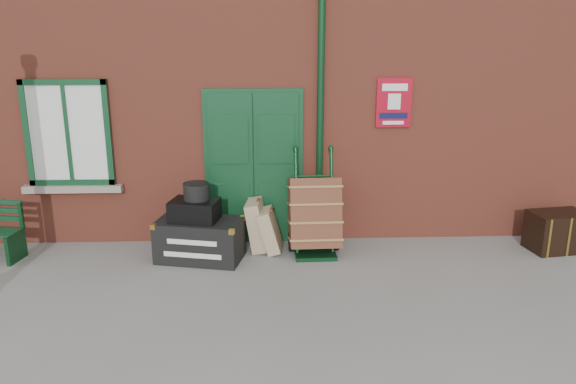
{
  "coord_description": "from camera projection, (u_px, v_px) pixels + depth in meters",
  "views": [
    {
      "loc": [
        -0.13,
        -6.45,
        3.02
      ],
      "look_at": [
        0.16,
        0.6,
        1.0
      ],
      "focal_mm": 35.0,
      "sensor_mm": 36.0,
      "label": 1
    }
  ],
  "objects": [
    {
      "name": "ground",
      "position": [
        277.0,
        282.0,
        7.03
      ],
      "size": [
        80.0,
        80.0,
        0.0
      ],
      "primitive_type": "plane",
      "color": "gray",
      "rests_on": "ground"
    },
    {
      "name": "houdini_trunk",
      "position": [
        200.0,
        240.0,
        7.66
      ],
      "size": [
        1.24,
        0.85,
        0.57
      ],
      "primitive_type": "cube",
      "rotation": [
        0.0,
        0.0,
        -0.22
      ],
      "color": "black",
      "rests_on": "ground"
    },
    {
      "name": "strongbox",
      "position": [
        195.0,
        210.0,
        7.54
      ],
      "size": [
        0.71,
        0.58,
        0.28
      ],
      "primitive_type": "cube",
      "rotation": [
        0.0,
        0.0,
        -0.22
      ],
      "color": "black",
      "rests_on": "houdini_trunk"
    },
    {
      "name": "porter_trolley",
      "position": [
        314.0,
        214.0,
        7.85
      ],
      "size": [
        0.72,
        0.78,
        1.46
      ],
      "rotation": [
        0.0,
        0.0,
        0.03
      ],
      "color": "black",
      "rests_on": "ground"
    },
    {
      "name": "suitcase_front",
      "position": [
        270.0,
        230.0,
        7.93
      ],
      "size": [
        0.39,
        0.49,
        0.63
      ],
      "primitive_type": "cube",
      "rotation": [
        0.0,
        -0.28,
        -0.12
      ],
      "color": "tan",
      "rests_on": "ground"
    },
    {
      "name": "dark_trunk",
      "position": [
        557.0,
        231.0,
        8.0
      ],
      "size": [
        0.84,
        0.61,
        0.56
      ],
      "primitive_type": "cube",
      "rotation": [
        0.0,
        0.0,
        0.14
      ],
      "color": "black",
      "rests_on": "ground"
    },
    {
      "name": "suitcase_back",
      "position": [
        257.0,
        225.0,
        8.01
      ],
      "size": [
        0.37,
        0.54,
        0.73
      ],
      "primitive_type": "cube",
      "rotation": [
        0.0,
        -0.16,
        -0.12
      ],
      "color": "tan",
      "rests_on": "ground"
    },
    {
      "name": "station_building",
      "position": [
        272.0,
        83.0,
        9.79
      ],
      "size": [
        10.3,
        4.3,
        4.36
      ],
      "color": "#A04633",
      "rests_on": "ground"
    },
    {
      "name": "hatbox",
      "position": [
        196.0,
        191.0,
        7.5
      ],
      "size": [
        0.41,
        0.41,
        0.23
      ],
      "primitive_type": "cylinder",
      "rotation": [
        0.0,
        0.0,
        -0.22
      ],
      "color": "black",
      "rests_on": "strongbox"
    }
  ]
}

